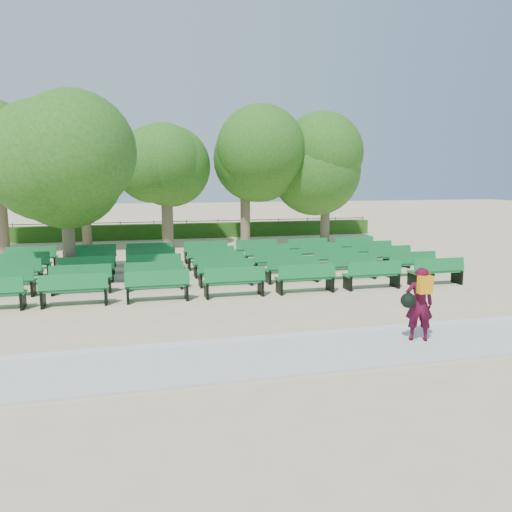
{
  "coord_description": "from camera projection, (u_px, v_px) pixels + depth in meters",
  "views": [
    {
      "loc": [
        -2.3,
        -16.79,
        3.62
      ],
      "look_at": [
        1.64,
        -1.0,
        1.1
      ],
      "focal_mm": 35.0,
      "sensor_mm": 36.0,
      "label": 1
    }
  ],
  "objects": [
    {
      "name": "hedge",
      "position": [
        171.0,
        231.0,
        30.56
      ],
      "size": [
        26.0,
        0.7,
        0.9
      ],
      "primitive_type": "cube",
      "color": "#285816",
      "rests_on": "ground"
    },
    {
      "name": "tree_line",
      "position": [
        177.0,
        247.0,
        26.79
      ],
      "size": [
        21.8,
        6.8,
        7.04
      ],
      "primitive_type": null,
      "color": "#2E661B",
      "rests_on": "ground"
    },
    {
      "name": "paving",
      "position": [
        254.0,
        358.0,
        10.1
      ],
      "size": [
        30.0,
        2.2,
        0.06
      ],
      "primitive_type": "cube",
      "color": "beige",
      "rests_on": "ground"
    },
    {
      "name": "tree_among",
      "position": [
        65.0,
        170.0,
        17.07
      ],
      "size": [
        4.39,
        4.39,
        5.91
      ],
      "color": "brown",
      "rests_on": "ground"
    },
    {
      "name": "ground",
      "position": [
        203.0,
        285.0,
        17.2
      ],
      "size": [
        120.0,
        120.0,
        0.0
      ],
      "primitive_type": "plane",
      "color": "#C9AF85"
    },
    {
      "name": "fence",
      "position": [
        171.0,
        238.0,
        31.01
      ],
      "size": [
        26.0,
        0.1,
        1.02
      ],
      "primitive_type": null,
      "color": "black",
      "rests_on": "ground"
    },
    {
      "name": "person",
      "position": [
        419.0,
        303.0,
        10.99
      ],
      "size": [
        0.82,
        0.58,
        1.65
      ],
      "rotation": [
        0.0,
        0.0,
        2.8
      ],
      "color": "#43091D",
      "rests_on": "ground"
    },
    {
      "name": "bench_array",
      "position": [
        217.0,
        274.0,
        18.69
      ],
      "size": [
        1.92,
        0.69,
        1.19
      ],
      "rotation": [
        0.0,
        0.0,
        -0.06
      ],
      "color": "#136F2F",
      "rests_on": "ground"
    },
    {
      "name": "curb",
      "position": [
        242.0,
        340.0,
        11.2
      ],
      "size": [
        30.0,
        0.12,
        0.1
      ],
      "primitive_type": "cube",
      "color": "silver",
      "rests_on": "ground"
    }
  ]
}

